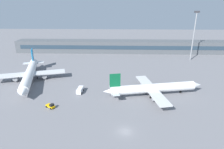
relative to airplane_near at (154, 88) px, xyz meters
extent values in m
plane|color=slate|center=(-12.36, 15.71, -3.14)|extent=(400.00, 400.00, 0.00)
cube|color=#4C5156|center=(-12.36, 73.79, 1.36)|extent=(159.40, 12.00, 9.00)
cube|color=#263847|center=(-12.36, 67.74, 1.81)|extent=(151.43, 0.16, 2.80)
cylinder|color=white|center=(-0.26, -0.05, 0.04)|extent=(34.67, 10.43, 3.66)
cone|color=white|center=(18.32, 3.70, 0.04)|extent=(4.63, 4.20, 3.47)
cone|color=white|center=(-18.67, -3.77, 0.04)|extent=(4.09, 3.23, 2.56)
cube|color=#0C5933|center=(-15.82, -3.19, 4.51)|extent=(4.22, 1.18, 5.29)
cube|color=silver|center=(-16.10, -3.25, 0.23)|extent=(4.54, 9.96, 0.23)
cube|color=silver|center=(-1.20, -0.24, -0.25)|extent=(10.23, 29.20, 0.48)
cylinder|color=gray|center=(-0.06, -5.90, -1.61)|extent=(3.40, 2.49, 1.92)
cylinder|color=gray|center=(-2.35, 5.41, -1.61)|extent=(3.40, 2.49, 1.92)
cylinder|color=black|center=(11.62, 2.34, -2.66)|extent=(1.02, 0.57, 0.96)
cylinder|color=black|center=(-1.65, -2.88, -2.66)|extent=(1.02, 0.57, 0.96)
cylinder|color=black|center=(-2.64, 2.02, -2.66)|extent=(1.02, 0.57, 0.96)
cylinder|color=white|center=(-57.14, 13.45, 0.49)|extent=(15.72, 39.04, 4.18)
cone|color=white|center=(-50.72, -7.24, 0.49)|extent=(5.15, 5.57, 3.97)
cone|color=white|center=(-63.51, 33.95, 0.49)|extent=(4.03, 4.86, 2.92)
cube|color=#197FBF|center=(-62.52, 30.78, 5.60)|extent=(1.81, 4.74, 6.05)
cube|color=silver|center=(-62.62, 31.09, 0.71)|extent=(11.41, 6.20, 0.26)
cube|color=silver|center=(-57.47, 14.50, 0.16)|extent=(33.07, 14.82, 0.55)
cylinder|color=gray|center=(-63.77, 12.55, -1.39)|extent=(3.14, 4.01, 2.20)
cylinder|color=gray|center=(-51.17, 16.46, -1.39)|extent=(3.14, 4.01, 2.20)
cylinder|color=black|center=(-53.04, 0.22, -2.59)|extent=(0.75, 1.18, 1.10)
cylinder|color=black|center=(-60.53, 14.71, -2.59)|extent=(0.75, 1.18, 1.10)
cylinder|color=black|center=(-55.07, 16.40, -2.59)|extent=(0.75, 1.18, 1.10)
cube|color=#F2B20C|center=(-38.93, -11.44, -2.49)|extent=(3.83, 3.23, 0.60)
cube|color=black|center=(-38.18, -11.94, -1.84)|extent=(1.69, 1.77, 0.90)
cylinder|color=black|center=(-38.36, -12.75, -2.79)|extent=(0.72, 0.59, 0.70)
cylinder|color=black|center=(-37.50, -11.45, -2.79)|extent=(0.72, 0.59, 0.70)
cylinder|color=black|center=(-40.36, -11.43, -2.79)|extent=(0.72, 0.59, 0.70)
cylinder|color=black|center=(-39.50, -10.13, -2.79)|extent=(0.72, 0.59, 0.70)
cube|color=white|center=(-30.64, 1.53, -2.01)|extent=(2.32, 5.32, 1.90)
cube|color=#1E2633|center=(-30.76, -0.47, -1.51)|extent=(1.91, 0.28, 0.70)
cylinder|color=black|center=(-31.76, -0.11, -2.76)|extent=(0.33, 0.78, 0.76)
cylinder|color=black|center=(-29.73, -0.24, -2.76)|extent=(0.33, 0.78, 0.76)
cylinder|color=black|center=(-31.55, 3.29, -2.76)|extent=(0.33, 0.78, 0.76)
cylinder|color=black|center=(-29.51, 3.16, -2.76)|extent=(0.33, 0.78, 0.76)
cylinder|color=gray|center=(33.34, 53.80, 11.85)|extent=(0.70, 0.70, 29.98)
cube|color=#333338|center=(33.34, 53.80, 27.44)|extent=(3.20, 0.80, 1.20)
camera|label=1|loc=(-14.66, -71.23, 32.07)|focal=30.70mm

